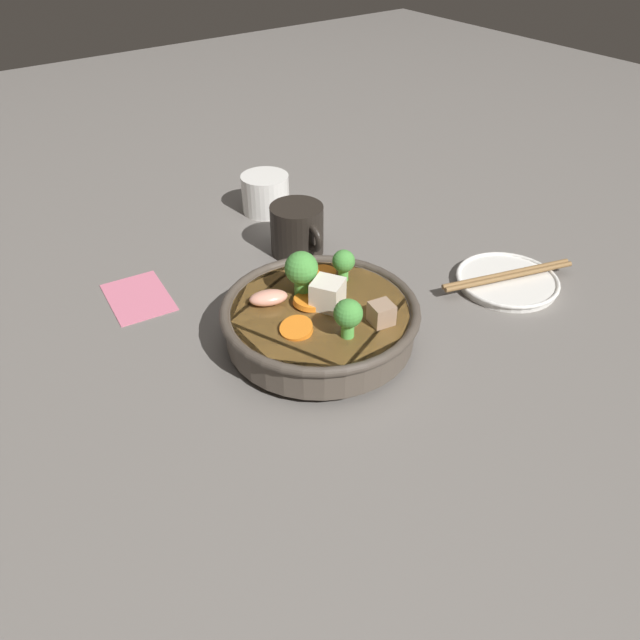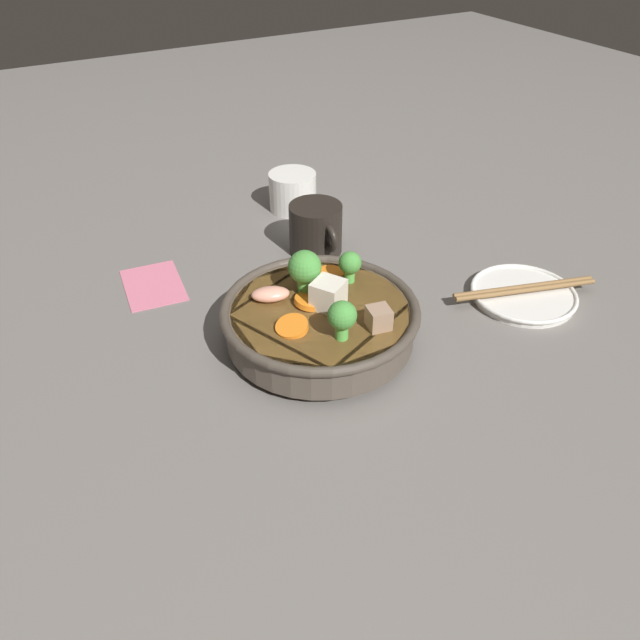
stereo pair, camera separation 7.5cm
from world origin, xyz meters
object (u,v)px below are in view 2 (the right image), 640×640
at_px(stirfry_bowl, 320,318).
at_px(side_saucer, 523,294).
at_px(chopsticks_pair, 525,289).
at_px(tea_cup, 293,191).
at_px(dark_mug, 316,229).

height_order(stirfry_bowl, side_saucer, stirfry_bowl).
xyz_separation_m(stirfry_bowl, side_saucer, (0.05, 0.29, -0.03)).
xyz_separation_m(side_saucer, chopsticks_pair, (-0.00, 0.00, 0.01)).
height_order(stirfry_bowl, tea_cup, stirfry_bowl).
xyz_separation_m(dark_mug, chopsticks_pair, (0.25, 0.18, -0.02)).
xyz_separation_m(side_saucer, tea_cup, (-0.39, -0.15, 0.03)).
bearing_deg(side_saucer, stirfry_bowl, -100.08).
relative_size(side_saucer, dark_mug, 1.42).
bearing_deg(tea_cup, dark_mug, -13.44).
relative_size(dark_mug, chopsticks_pair, 0.51).
distance_m(stirfry_bowl, chopsticks_pair, 0.29).
bearing_deg(stirfry_bowl, tea_cup, 158.18).
bearing_deg(chopsticks_pair, tea_cup, -159.13).
height_order(dark_mug, chopsticks_pair, dark_mug).
relative_size(tea_cup, chopsticks_pair, 0.40).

